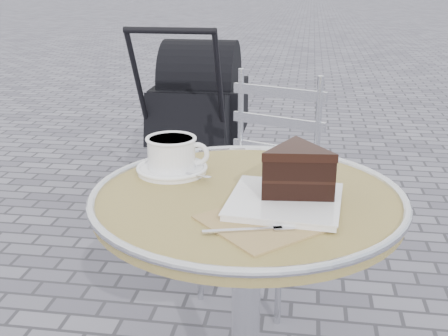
# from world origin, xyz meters

# --- Properties ---
(cafe_table) EXTENTS (0.72, 0.72, 0.74)m
(cafe_table) POSITION_xyz_m (0.00, 0.00, 0.57)
(cafe_table) COLOR silver
(cafe_table) RESTS_ON ground
(cappuccino_set) EXTENTS (0.19, 0.17, 0.09)m
(cappuccino_set) POSITION_xyz_m (-0.20, 0.12, 0.77)
(cappuccino_set) COLOR white
(cappuccino_set) RESTS_ON cafe_table
(cake_plate_set) EXTENTS (0.33, 0.39, 0.13)m
(cake_plate_set) POSITION_xyz_m (0.10, -0.03, 0.79)
(cake_plate_set) COLOR #A28058
(cake_plate_set) RESTS_ON cafe_table
(bistro_chair) EXTENTS (0.49, 0.49, 0.85)m
(bistro_chair) POSITION_xyz_m (-0.01, 0.86, 0.53)
(bistro_chair) COLOR silver
(bistro_chair) RESTS_ON ground
(baby_stroller) EXTENTS (0.46, 0.95, 0.99)m
(baby_stroller) POSITION_xyz_m (-0.47, 1.76, 0.44)
(baby_stroller) COLOR black
(baby_stroller) RESTS_ON ground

